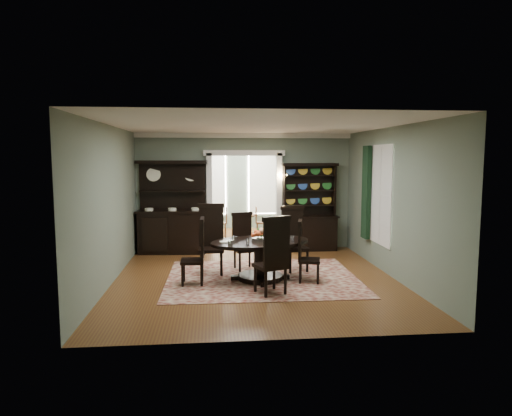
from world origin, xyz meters
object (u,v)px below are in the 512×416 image
(dining_table, at_px, (260,253))
(welsh_dresser, at_px, (309,219))
(parlor_table, at_px, (245,222))
(sideboard, at_px, (173,221))

(dining_table, relative_size, welsh_dresser, 1.00)
(parlor_table, bearing_deg, dining_table, -90.80)
(dining_table, xyz_separation_m, parlor_table, (0.07, 4.90, -0.10))
(dining_table, height_order, welsh_dresser, welsh_dresser)
(sideboard, distance_m, parlor_table, 2.94)
(sideboard, relative_size, parlor_table, 3.16)
(sideboard, xyz_separation_m, welsh_dresser, (3.49, 0.03, 0.01))
(parlor_table, bearing_deg, welsh_dresser, -54.47)
(welsh_dresser, xyz_separation_m, parlor_table, (-1.51, 2.11, -0.37))
(dining_table, height_order, parlor_table, dining_table)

